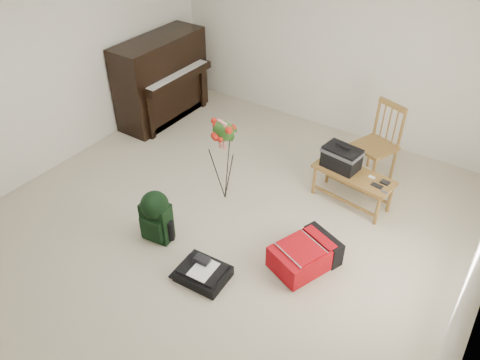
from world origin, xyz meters
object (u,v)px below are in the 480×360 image
Objects in this scene: dining_chair at (376,144)px; black_duffel at (203,273)px; piano at (162,81)px; flower_stand at (224,161)px; bench at (345,164)px; green_backpack at (156,214)px; red_suitcase at (307,252)px.

dining_chair is 2.70m from black_duffel.
piano is 1.37× the size of flower_stand.
bench is 2.22m from green_backpack.
green_backpack is at bearing -83.62° from flower_stand.
green_backpack is at bearing -138.13° from red_suitcase.
dining_chair is at bearing 70.60° from black_duffel.
green_backpack is (-1.51, -0.58, 0.19)m from red_suitcase.
dining_chair is 2.00× the size of black_duffel.
black_duffel is at bearing -85.44° from dining_chair.
green_backpack is (-1.35, -1.75, -0.17)m from bench.
red_suitcase is at bearing 12.59° from green_backpack.
bench reaches higher than green_backpack.
red_suitcase is 1.07m from black_duffel.
dining_chair reaches higher than red_suitcase.
green_backpack is at bearing -50.13° from piano.
bench is 1.60× the size of green_backpack.
green_backpack reaches higher than black_duffel.
green_backpack is at bearing -119.82° from bench.
piano is 3.44m from black_duffel.
dining_chair is at bearing 64.80° from flower_stand.
black_duffel is (-0.75, -0.76, -0.08)m from red_suitcase.
piano is 2.76m from green_backpack.
black_duffel is at bearing -46.52° from flower_stand.
dining_chair is at bearing 5.07° from piano.
flower_stand is at bearing -176.13° from red_suitcase.
green_backpack is at bearing -101.52° from dining_chair.
flower_stand is at bearing -29.94° from piano.
flower_stand is (1.95, -1.12, -0.07)m from piano.
green_backpack is (-1.48, -2.39, -0.16)m from dining_chair.
dining_chair is 1.29× the size of red_suitcase.
bench is 2.07m from black_duffel.
red_suitcase is 1.28× the size of green_backpack.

